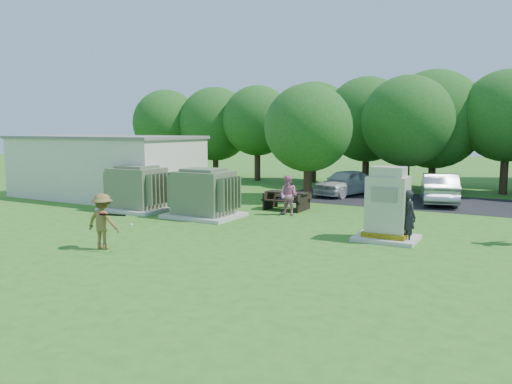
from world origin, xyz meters
The scene contains 15 objects.
ground centered at (0.00, 0.00, 0.00)m, with size 120.00×120.00×0.00m, color #2D6619.
service_building centered at (-11.00, 7.00, 1.60)m, with size 10.00×5.00×3.20m, color beige.
service_building_roof centered at (-11.00, 7.00, 3.27)m, with size 10.20×5.20×0.15m, color slate.
parking_strip centered at (7.00, 13.50, 0.01)m, with size 20.00×6.00×0.01m, color #232326.
transformer_left centered at (-6.50, 4.50, 0.97)m, with size 3.00×2.40×2.07m.
transformer_right centered at (-2.80, 4.50, 0.97)m, with size 3.00×2.40×2.07m.
generator_cabinet centered at (5.14, 3.81, 1.09)m, with size 2.04×1.67×2.49m.
picnic_table centered at (-0.55, 7.97, 0.52)m, with size 1.94×1.45×0.83m.
batter centered at (-2.32, -1.69, 0.87)m, with size 1.13×0.65×1.74m, color brown.
person_by_generator centered at (5.86, 3.68, 0.88)m, with size 0.64×0.42×1.77m, color black.
person_at_picnic centered at (0.19, 6.58, 0.87)m, with size 0.85×0.66×1.75m, color #D26F9A.
car_white centered at (0.21, 14.04, 0.73)m, with size 1.72×4.28×1.46m, color silver.
car_silver_a centered at (5.32, 13.41, 0.76)m, with size 1.61×4.61×1.52m, color #A5A6AA.
batting_equipment centered at (-1.76, -1.79, 1.09)m, with size 1.09×0.41×0.37m.
tree_row centered at (1.75, 18.50, 4.15)m, with size 41.30×13.30×7.30m.
Camera 1 is at (9.21, -12.80, 3.75)m, focal length 35.00 mm.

